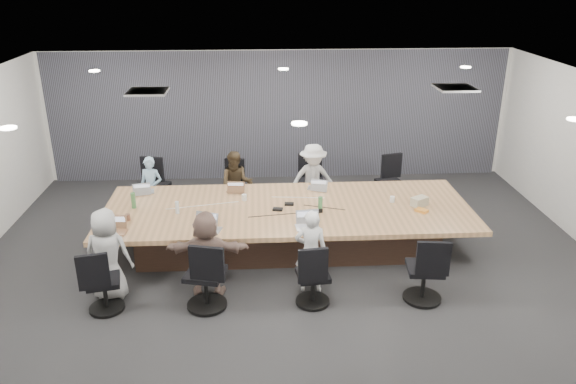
{
  "coord_description": "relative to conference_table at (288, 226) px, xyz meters",
  "views": [
    {
      "loc": [
        -0.48,
        -7.92,
        4.42
      ],
      "look_at": [
        0.0,
        0.4,
        1.05
      ],
      "focal_mm": 35.0,
      "sensor_mm": 36.0,
      "label": 1
    }
  ],
  "objects": [
    {
      "name": "floor",
      "position": [
        0.0,
        -0.5,
        -0.4
      ],
      "size": [
        10.0,
        8.0,
        0.0
      ],
      "primitive_type": "cube",
      "color": "#2D2D2F",
      "rests_on": "ground"
    },
    {
      "name": "ceiling",
      "position": [
        0.0,
        -0.5,
        2.4
      ],
      "size": [
        10.0,
        8.0,
        0.0
      ],
      "primitive_type": "cube",
      "color": "white",
      "rests_on": "wall_back"
    },
    {
      "name": "wall_back",
      "position": [
        0.0,
        3.5,
        1.0
      ],
      "size": [
        10.0,
        0.0,
        2.8
      ],
      "primitive_type": "cube",
      "rotation": [
        1.57,
        0.0,
        0.0
      ],
      "color": "silver",
      "rests_on": "ground"
    },
    {
      "name": "wall_front",
      "position": [
        0.0,
        -4.5,
        1.0
      ],
      "size": [
        10.0,
        0.0,
        2.8
      ],
      "primitive_type": "cube",
      "rotation": [
        -1.57,
        0.0,
        0.0
      ],
      "color": "silver",
      "rests_on": "ground"
    },
    {
      "name": "curtain",
      "position": [
        0.0,
        3.42,
        1.0
      ],
      "size": [
        9.8,
        0.04,
        2.8
      ],
      "primitive_type": "cube",
      "color": "#51515E",
      "rests_on": "ground"
    },
    {
      "name": "conference_table",
      "position": [
        0.0,
        0.0,
        0.0
      ],
      "size": [
        6.0,
        2.2,
        0.74
      ],
      "color": "#442D21",
      "rests_on": "ground"
    },
    {
      "name": "chair_0",
      "position": [
        -2.45,
        1.7,
        0.02
      ],
      "size": [
        0.7,
        0.7,
        0.84
      ],
      "primitive_type": null,
      "rotation": [
        0.0,
        0.0,
        2.87
      ],
      "color": "black",
      "rests_on": "ground"
    },
    {
      "name": "chair_1",
      "position": [
        -0.88,
        1.7,
        -0.04
      ],
      "size": [
        0.58,
        0.58,
        0.72
      ],
      "primitive_type": null,
      "rotation": [
        0.0,
        0.0,
        2.92
      ],
      "color": "black",
      "rests_on": "ground"
    },
    {
      "name": "chair_2",
      "position": [
        0.55,
        1.7,
        0.03
      ],
      "size": [
        0.59,
        0.59,
        0.87
      ],
      "primitive_type": null,
      "rotation": [
        0.0,
        0.0,
        3.13
      ],
      "color": "black",
      "rests_on": "ground"
    },
    {
      "name": "chair_3",
      "position": [
        2.1,
        1.7,
        -0.01
      ],
      "size": [
        0.66,
        0.66,
        0.79
      ],
      "primitive_type": null,
      "rotation": [
        0.0,
        0.0,
        3.43
      ],
      "color": "black",
      "rests_on": "ground"
    },
    {
      "name": "chair_4",
      "position": [
        -2.6,
        -1.7,
        -0.03
      ],
      "size": [
        0.6,
        0.6,
        0.75
      ],
      "primitive_type": null,
      "rotation": [
        0.0,
        0.0,
        0.21
      ],
      "color": "black",
      "rests_on": "ground"
    },
    {
      "name": "chair_5",
      "position": [
        -1.22,
        -1.7,
        0.04
      ],
      "size": [
        0.71,
        0.71,
        0.87
      ],
      "primitive_type": null,
      "rotation": [
        0.0,
        0.0,
        -0.24
      ],
      "color": "black",
      "rests_on": "ground"
    },
    {
      "name": "chair_6",
      "position": [
        0.25,
        -1.7,
        -0.03
      ],
      "size": [
        0.56,
        0.56,
        0.75
      ],
      "primitive_type": null,
      "rotation": [
        0.0,
        0.0,
        0.12
      ],
      "color": "black",
      "rests_on": "ground"
    },
    {
      "name": "chair_7",
      "position": [
        1.82,
        -1.7,
        0.02
      ],
      "size": [
        0.63,
        0.63,
        0.84
      ],
      "primitive_type": null,
      "rotation": [
        0.0,
        0.0,
        -0.11
      ],
      "color": "black",
      "rests_on": "ground"
    },
    {
      "name": "person_0",
      "position": [
        -2.45,
        1.35,
        0.2
      ],
      "size": [
        0.49,
        0.38,
        1.2
      ],
      "primitive_type": "imported",
      "rotation": [
        0.0,
        0.0,
        6.05
      ],
      "color": "#93BBD6",
      "rests_on": "ground"
    },
    {
      "name": "laptop_0",
      "position": [
        -2.45,
        0.8,
        0.35
      ],
      "size": [
        0.33,
        0.25,
        0.02
      ],
      "primitive_type": "cube",
      "rotation": [
        0.0,
        0.0,
        3.3
      ],
      "color": "#B2B2B7",
      "rests_on": "conference_table"
    },
    {
      "name": "person_1",
      "position": [
        -0.88,
        1.35,
        0.23
      ],
      "size": [
        0.63,
        0.5,
        1.27
      ],
      "primitive_type": "imported",
      "rotation": [
        0.0,
        0.0,
        6.25
      ],
      "color": "#3D301F",
      "rests_on": "ground"
    },
    {
      "name": "laptop_1",
      "position": [
        -0.88,
        0.8,
        0.35
      ],
      "size": [
        0.32,
        0.24,
        0.02
      ],
      "primitive_type": "cube",
      "rotation": [
        0.0,
        0.0,
        3.04
      ],
      "color": "#8C6647",
      "rests_on": "conference_table"
    },
    {
      "name": "person_2",
      "position": [
        0.55,
        1.35,
        0.29
      ],
      "size": [
        0.96,
        0.63,
        1.39
      ],
      "primitive_type": "imported",
      "rotation": [
        0.0,
        0.0,
        6.42
      ],
      "color": "#BBBBBB",
      "rests_on": "ground"
    },
    {
      "name": "laptop_2",
      "position": [
        0.55,
        0.8,
        0.35
      ],
      "size": [
        0.33,
        0.27,
        0.02
      ],
      "primitive_type": "cube",
      "rotation": [
        0.0,
        0.0,
        2.9
      ],
      "color": "#B2B2B7",
      "rests_on": "conference_table"
    },
    {
      "name": "person_4",
      "position": [
        -2.6,
        -1.35,
        0.27
      ],
      "size": [
        0.7,
        0.49,
        1.35
      ],
      "primitive_type": "imported",
      "rotation": [
        0.0,
        0.0,
        3.04
      ],
      "color": "#AAAAAA",
      "rests_on": "ground"
    },
    {
      "name": "laptop_4",
      "position": [
        -2.6,
        -0.8,
        0.35
      ],
      "size": [
        0.33,
        0.25,
        0.02
      ],
      "primitive_type": "cube",
      "rotation": [
        0.0,
        0.0,
        -0.1
      ],
      "color": "#8C6647",
      "rests_on": "conference_table"
    },
    {
      "name": "person_5",
      "position": [
        -1.22,
        -1.35,
        0.24
      ],
      "size": [
        1.2,
        0.42,
        1.28
      ],
      "primitive_type": "imported",
      "rotation": [
        0.0,
        0.0,
        3.1
      ],
      "color": "#83665A",
      "rests_on": "ground"
    },
    {
      "name": "laptop_5",
      "position": [
        -1.22,
        -0.8,
        0.35
      ],
      "size": [
        0.39,
        0.32,
        0.02
      ],
      "primitive_type": "cube",
      "rotation": [
        0.0,
        0.0,
        -0.24
      ],
      "color": "#B2B2B7",
      "rests_on": "conference_table"
    },
    {
      "name": "person_6",
      "position": [
        0.25,
        -1.35,
        0.23
      ],
      "size": [
        0.5,
        0.36,
        1.27
      ],
      "primitive_type": "imported",
      "rotation": [
        0.0,
        0.0,
        3.01
      ],
      "color": "silver",
      "rests_on": "ground"
    },
    {
      "name": "laptop_6",
      "position": [
        0.25,
        -0.8,
        0.35
      ],
      "size": [
        0.37,
        0.27,
        0.02
      ],
      "primitive_type": "cube",
      "rotation": [
        0.0,
        0.0,
        0.07
      ],
      "color": "#B2B2B7",
      "rests_on": "conference_table"
    },
    {
      "name": "bottle_green_left",
      "position": [
        -2.51,
        0.12,
        0.47
      ],
      "size": [
        0.08,
        0.08,
        0.26
      ],
      "primitive_type": "cylinder",
      "rotation": [
        0.0,
        0.0,
        -0.12
      ],
      "color": "#427B44",
      "rests_on": "conference_table"
    },
    {
      "name": "bottle_green_right",
      "position": [
        0.51,
        -0.21,
        0.47
      ],
      "size": [
        0.07,
        0.07,
        0.25
      ],
      "primitive_type": "cylinder",
      "rotation": [
        0.0,
        0.0,
        0.05
      ],
      "color": "#427B44",
      "rests_on": "conference_table"
    },
    {
      "name": "bottle_clear",
      "position": [
        -1.77,
        -0.14,
        0.44
      ],
      "size": [
        0.08,
        0.08,
        0.2
      ],
      "primitive_type": "cylinder",
      "rotation": [
        0.0,
        0.0,
        0.41
      ],
      "color": "silver",
      "rests_on": "conference_table"
    },
    {
      "name": "cup_white_far",
      "position": [
        -0.71,
        0.33,
        0.39
      ],
      "size": [
        0.11,
        0.11,
        0.11
      ],
      "primitive_type": "cylinder",
      "rotation": [
        0.0,
        0.0,
        -0.42
      ],
      "color": "white",
      "rests_on": "conference_table"
    },
    {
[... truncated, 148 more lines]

